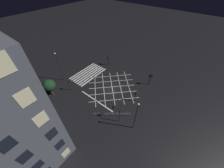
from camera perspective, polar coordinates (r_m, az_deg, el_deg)
ground_plane at (r=36.07m, az=0.00°, el=-1.32°), size 200.00×200.00×0.00m
road_markings at (r=39.03m, az=-7.56°, el=2.41°), size 16.35×20.97×0.01m
traffic_light_median_north at (r=31.31m, az=10.64°, el=-4.89°), size 0.36×0.39×3.32m
traffic_light_sw_main at (r=43.18m, az=-1.91°, el=11.26°), size 0.39×0.36×3.37m
traffic_light_se_cross at (r=35.14m, az=-19.13°, el=0.26°), size 0.36×0.39×3.76m
traffic_light_sw_cross at (r=43.19m, az=-1.61°, el=11.83°), size 0.36×0.39×3.87m
traffic_light_nw_cross at (r=36.67m, az=16.69°, el=2.91°), size 0.36×0.39×3.67m
traffic_light_ne_cross at (r=26.91m, az=1.87°, el=-12.15°), size 0.36×1.91×4.43m
traffic_light_nw_main at (r=36.52m, az=17.49°, el=2.85°), size 0.39×0.36×3.91m
street_lamp_east at (r=37.60m, az=-23.27°, el=8.32°), size 0.42×0.42×9.33m
street_lamp_west at (r=24.41m, az=10.98°, el=-13.20°), size 0.41×0.41×8.42m
street_tree_near at (r=35.47m, az=-26.83°, el=-0.57°), size 3.14×3.14×4.96m
pedestrian_railing at (r=29.50m, az=-0.00°, el=-13.51°), size 5.35×6.78×1.05m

